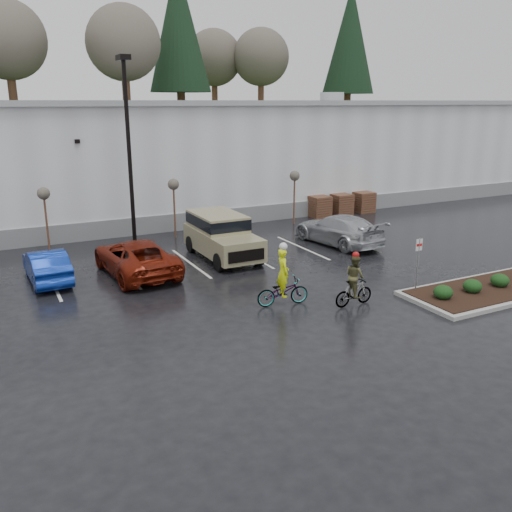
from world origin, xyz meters
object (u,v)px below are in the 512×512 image
suv_tan (223,237)px  pallet_stack_c (363,202)px  fire_lane_sign (418,259)px  car_blue (47,266)px  cyclist_hivis (283,286)px  cyclist_olive (354,286)px  sapling_east (295,179)px  car_red (136,257)px  car_far_silver (338,229)px  sapling_mid (174,188)px  pallet_stack_a (319,206)px  sapling_west (44,197)px  pallet_stack_b (341,204)px  lamppost (128,133)px

suv_tan → pallet_stack_c: bearing=24.7°
fire_lane_sign → car_blue: 14.83m
car_blue → cyclist_hivis: size_ratio=1.74×
pallet_stack_c → cyclist_olive: bearing=-128.9°
sapling_east → suv_tan: bearing=-144.4°
cyclist_hivis → cyclist_olive: (2.27, -1.22, 0.03)m
sapling_east → cyclist_olive: size_ratio=1.58×
fire_lane_sign → car_red: size_ratio=0.40×
cyclist_olive → car_red: bearing=38.1°
car_far_silver → sapling_mid: bearing=-44.1°
pallet_stack_a → cyclist_hivis: bearing=-128.2°
sapling_west → suv_tan: bearing=-34.2°
sapling_mid → pallet_stack_a: 10.26m
fire_lane_sign → car_blue: size_ratio=0.54×
car_blue → pallet_stack_a: bearing=-163.9°
pallet_stack_b → car_red: (-15.32, -6.46, 0.08)m
cyclist_hivis → pallet_stack_c: bearing=-37.7°
car_blue → car_red: size_ratio=0.75×
sapling_west → cyclist_olive: (8.92, -12.72, -1.97)m
suv_tan → sapling_mid: bearing=98.0°
sapling_west → sapling_east: same height
car_blue → car_far_silver: size_ratio=0.77×
lamppost → sapling_east: (10.00, 1.00, -2.96)m
sapling_west → cyclist_olive: sapling_west is taller
sapling_west → car_red: bearing=-62.2°
sapling_west → pallet_stack_c: (20.00, 1.00, -2.05)m
car_red → car_blue: bearing=-15.0°
sapling_east → suv_tan: (-6.82, -4.89, -1.70)m
sapling_east → fire_lane_sign: size_ratio=1.45×
car_red → cyclist_olive: bearing=126.2°
suv_tan → sapling_west: bearing=145.8°
cyclist_hivis → car_red: bearing=41.1°
pallet_stack_c → pallet_stack_b: bearing=180.0°
pallet_stack_b → car_blue: pallet_stack_b is taller
pallet_stack_b → suv_tan: suv_tan is taller
pallet_stack_c → suv_tan: 14.11m
sapling_east → car_far_silver: bearing=-95.0°
car_red → cyclist_olive: size_ratio=2.68×
pallet_stack_a → pallet_stack_c: (3.50, 0.00, 0.00)m
pallet_stack_c → car_far_silver: car_far_silver is taller
car_red → sapling_mid: bearing=-127.1°
sapling_west → suv_tan: sapling_west is taller
sapling_mid → pallet_stack_c: 13.69m
car_blue → lamppost: bearing=-143.5°
pallet_stack_a → cyclist_olive: bearing=-118.9°
fire_lane_sign → lamppost: bearing=123.5°
cyclist_olive → car_far_silver: bearing=-33.3°
cyclist_olive → sapling_mid: bearing=9.1°
sapling_mid → pallet_stack_a: bearing=5.7°
sapling_east → pallet_stack_c: sapling_east is taller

